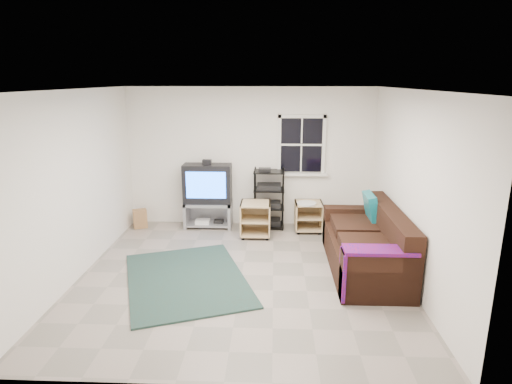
{
  "coord_description": "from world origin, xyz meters",
  "views": [
    {
      "loc": [
        0.44,
        -5.62,
        2.74
      ],
      "look_at": [
        0.19,
        0.4,
        1.13
      ],
      "focal_mm": 30.0,
      "sensor_mm": 36.0,
      "label": 1
    }
  ],
  "objects_px": {
    "side_table_left": "(256,218)",
    "sofa": "(368,247)",
    "tv_unit": "(208,190)",
    "av_rack": "(269,202)",
    "side_table_right": "(308,214)"
  },
  "relations": [
    {
      "from": "side_table_right",
      "to": "tv_unit",
      "type": "bearing_deg",
      "value": 176.06
    },
    {
      "from": "av_rack",
      "to": "sofa",
      "type": "height_order",
      "value": "av_rack"
    },
    {
      "from": "tv_unit",
      "to": "av_rack",
      "type": "relative_size",
      "value": 1.15
    },
    {
      "from": "side_table_right",
      "to": "av_rack",
      "type": "bearing_deg",
      "value": 168.57
    },
    {
      "from": "tv_unit",
      "to": "av_rack",
      "type": "height_order",
      "value": "tv_unit"
    },
    {
      "from": "av_rack",
      "to": "sofa",
      "type": "distance_m",
      "value": 2.32
    },
    {
      "from": "tv_unit",
      "to": "side_table_right",
      "type": "distance_m",
      "value": 1.92
    },
    {
      "from": "av_rack",
      "to": "side_table_left",
      "type": "distance_m",
      "value": 0.52
    },
    {
      "from": "tv_unit",
      "to": "sofa",
      "type": "distance_m",
      "value": 3.18
    },
    {
      "from": "side_table_left",
      "to": "sofa",
      "type": "bearing_deg",
      "value": -38.5
    },
    {
      "from": "av_rack",
      "to": "side_table_left",
      "type": "bearing_deg",
      "value": -117.75
    },
    {
      "from": "av_rack",
      "to": "tv_unit",
      "type": "bearing_deg",
      "value": -179.08
    },
    {
      "from": "tv_unit",
      "to": "side_table_right",
      "type": "bearing_deg",
      "value": -3.94
    },
    {
      "from": "av_rack",
      "to": "sofa",
      "type": "bearing_deg",
      "value": -50.61
    },
    {
      "from": "sofa",
      "to": "side_table_left",
      "type": "bearing_deg",
      "value": 141.5
    }
  ]
}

